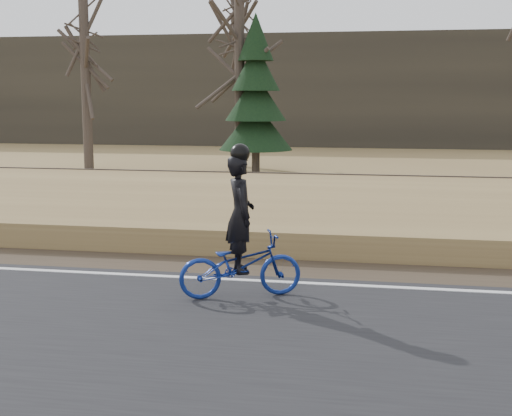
# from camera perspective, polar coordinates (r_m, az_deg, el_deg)

# --- Properties ---
(ground) EXTENTS (120.00, 120.00, 0.00)m
(ground) POSITION_cam_1_polar(r_m,az_deg,el_deg) (10.20, 11.61, -6.91)
(ground) COLOR #98804D
(ground) RESTS_ON ground
(road) EXTENTS (120.00, 6.00, 0.06)m
(road) POSITION_cam_1_polar(r_m,az_deg,el_deg) (7.81, 11.92, -11.69)
(road) COLOR black
(road) RESTS_ON ground
(edge_line) EXTENTS (120.00, 0.12, 0.01)m
(edge_line) POSITION_cam_1_polar(r_m,az_deg,el_deg) (10.37, 11.61, -6.26)
(edge_line) COLOR silver
(edge_line) RESTS_ON road
(shoulder) EXTENTS (120.00, 1.60, 0.04)m
(shoulder) POSITION_cam_1_polar(r_m,az_deg,el_deg) (11.35, 11.52, -5.16)
(shoulder) COLOR #473A2B
(shoulder) RESTS_ON ground
(embankment) EXTENTS (120.00, 5.00, 0.44)m
(embankment) POSITION_cam_1_polar(r_m,az_deg,el_deg) (14.24, 11.37, -1.45)
(embankment) COLOR #98804D
(embankment) RESTS_ON ground
(ballast) EXTENTS (120.00, 3.00, 0.45)m
(ballast) POSITION_cam_1_polar(r_m,az_deg,el_deg) (17.99, 11.22, 0.74)
(ballast) COLOR slate
(ballast) RESTS_ON ground
(railroad) EXTENTS (120.00, 2.40, 0.29)m
(railroad) POSITION_cam_1_polar(r_m,az_deg,el_deg) (17.95, 11.25, 1.70)
(railroad) COLOR black
(railroad) RESTS_ON ballast
(treeline_backdrop) EXTENTS (120.00, 4.00, 6.00)m
(treeline_backdrop) POSITION_cam_1_polar(r_m,az_deg,el_deg) (39.81, 11.04, 9.21)
(treeline_backdrop) COLOR #383328
(treeline_backdrop) RESTS_ON ground
(cyclist) EXTENTS (1.76, 1.17, 2.08)m
(cyclist) POSITION_cam_1_polar(r_m,az_deg,el_deg) (9.58, -1.26, -3.31)
(cyclist) COLOR navy
(cyclist) RESTS_ON road
(bare_tree_far_left) EXTENTS (0.36, 0.36, 6.70)m
(bare_tree_far_left) POSITION_cam_1_polar(r_m,az_deg,el_deg) (27.50, -13.46, 10.01)
(bare_tree_far_left) COLOR #463B33
(bare_tree_far_left) RESTS_ON ground
(bare_tree_left) EXTENTS (0.36, 0.36, 7.80)m
(bare_tree_left) POSITION_cam_1_polar(r_m,az_deg,el_deg) (27.68, -1.32, 11.38)
(bare_tree_left) COLOR #463B33
(bare_tree_left) RESTS_ON ground
(bare_tree_near_left) EXTENTS (0.36, 0.36, 6.91)m
(bare_tree_near_left) POSITION_cam_1_polar(r_m,az_deg,el_deg) (25.56, -1.33, 10.57)
(bare_tree_near_left) COLOR #463B33
(bare_tree_near_left) RESTS_ON ground
(conifer) EXTENTS (2.60, 2.60, 5.58)m
(conifer) POSITION_cam_1_polar(r_m,az_deg,el_deg) (25.25, -0.02, 8.75)
(conifer) COLOR #463B33
(conifer) RESTS_ON ground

